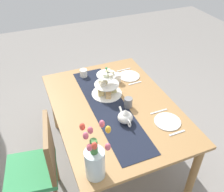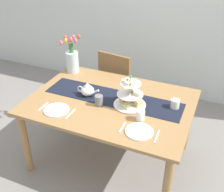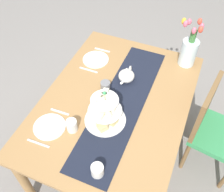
{
  "view_description": "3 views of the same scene",
  "coord_description": "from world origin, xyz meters",
  "px_view_note": "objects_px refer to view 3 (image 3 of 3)",
  "views": [
    {
      "loc": [
        -1.65,
        0.69,
        2.22
      ],
      "look_at": [
        0.03,
        0.01,
        0.83
      ],
      "focal_mm": 39.77,
      "sensor_mm": 36.0,
      "label": 1
    },
    {
      "loc": [
        0.88,
        -2.02,
        2.12
      ],
      "look_at": [
        0.03,
        -0.03,
        0.8
      ],
      "focal_mm": 44.04,
      "sensor_mm": 36.0,
      "label": 2
    },
    {
      "loc": [
        1.2,
        0.47,
        2.28
      ],
      "look_at": [
        0.01,
        -0.02,
        0.8
      ],
      "focal_mm": 42.04,
      "sensor_mm": 36.0,
      "label": 3
    }
  ],
  "objects_px": {
    "knife_left": "(89,70)",
    "mug_white_text": "(72,126)",
    "dinner_plate_left": "(96,59)",
    "tulip_vase": "(189,49)",
    "teapot": "(127,75)",
    "knife_right": "(38,143)",
    "mug_grey": "(105,87)",
    "fork_right": "(60,112)",
    "dinner_plate_right": "(50,127)",
    "dining_table": "(115,109)",
    "chair_left": "(213,127)",
    "tiered_cake_stand": "(105,113)",
    "fork_left": "(102,50)",
    "cream_jug": "(97,170)"
  },
  "relations": [
    {
      "from": "knife_left",
      "to": "mug_white_text",
      "type": "relative_size",
      "value": 1.79
    },
    {
      "from": "dinner_plate_left",
      "to": "knife_left",
      "type": "bearing_deg",
      "value": 0.0
    },
    {
      "from": "tulip_vase",
      "to": "teapot",
      "type": "bearing_deg",
      "value": -45.36
    },
    {
      "from": "knife_right",
      "to": "mug_grey",
      "type": "distance_m",
      "value": 0.66
    },
    {
      "from": "teapot",
      "to": "fork_right",
      "type": "bearing_deg",
      "value": -34.41
    },
    {
      "from": "dinner_plate_right",
      "to": "mug_white_text",
      "type": "distance_m",
      "value": 0.17
    },
    {
      "from": "dining_table",
      "to": "dinner_plate_left",
      "type": "xyz_separation_m",
      "value": [
        -0.38,
        -0.34,
        0.1
      ]
    },
    {
      "from": "chair_left",
      "to": "mug_white_text",
      "type": "relative_size",
      "value": 9.58
    },
    {
      "from": "knife_left",
      "to": "dinner_plate_right",
      "type": "bearing_deg",
      "value": 0.0
    },
    {
      "from": "tulip_vase",
      "to": "knife_left",
      "type": "xyz_separation_m",
      "value": [
        0.41,
        -0.75,
        -0.15
      ]
    },
    {
      "from": "tiered_cake_stand",
      "to": "knife_right",
      "type": "height_order",
      "value": "tiered_cake_stand"
    },
    {
      "from": "tiered_cake_stand",
      "to": "fork_left",
      "type": "height_order",
      "value": "tiered_cake_stand"
    },
    {
      "from": "dinner_plate_right",
      "to": "fork_right",
      "type": "relative_size",
      "value": 1.53
    },
    {
      "from": "dinner_plate_left",
      "to": "fork_left",
      "type": "relative_size",
      "value": 1.53
    },
    {
      "from": "fork_left",
      "to": "mug_white_text",
      "type": "bearing_deg",
      "value": 10.31
    },
    {
      "from": "knife_left",
      "to": "knife_right",
      "type": "xyz_separation_m",
      "value": [
        0.78,
        0.0,
        0.0
      ]
    },
    {
      "from": "dining_table",
      "to": "tiered_cake_stand",
      "type": "height_order",
      "value": "tiered_cake_stand"
    },
    {
      "from": "dinner_plate_right",
      "to": "mug_grey",
      "type": "distance_m",
      "value": 0.52
    },
    {
      "from": "tulip_vase",
      "to": "knife_right",
      "type": "relative_size",
      "value": 2.59
    },
    {
      "from": "mug_grey",
      "to": "fork_left",
      "type": "bearing_deg",
      "value": -153.25
    },
    {
      "from": "tulip_vase",
      "to": "dinner_plate_right",
      "type": "relative_size",
      "value": 1.91
    },
    {
      "from": "cream_jug",
      "to": "dinner_plate_left",
      "type": "distance_m",
      "value": 1.07
    },
    {
      "from": "tiered_cake_stand",
      "to": "dinner_plate_left",
      "type": "height_order",
      "value": "tiered_cake_stand"
    },
    {
      "from": "tulip_vase",
      "to": "fork_right",
      "type": "relative_size",
      "value": 2.93
    },
    {
      "from": "chair_left",
      "to": "mug_white_text",
      "type": "bearing_deg",
      "value": -58.72
    },
    {
      "from": "knife_left",
      "to": "mug_white_text",
      "type": "distance_m",
      "value": 0.61
    },
    {
      "from": "dining_table",
      "to": "chair_left",
      "type": "relative_size",
      "value": 1.68
    },
    {
      "from": "tulip_vase",
      "to": "cream_jug",
      "type": "distance_m",
      "value": 1.27
    },
    {
      "from": "knife_left",
      "to": "dinner_plate_right",
      "type": "xyz_separation_m",
      "value": [
        0.63,
        0.0,
        0.0
      ]
    },
    {
      "from": "dinner_plate_left",
      "to": "mug_grey",
      "type": "height_order",
      "value": "mug_grey"
    },
    {
      "from": "chair_left",
      "to": "knife_right",
      "type": "distance_m",
      "value": 1.38
    },
    {
      "from": "knife_left",
      "to": "mug_grey",
      "type": "distance_m",
      "value": 0.29
    },
    {
      "from": "mug_white_text",
      "to": "dining_table",
      "type": "bearing_deg",
      "value": 152.92
    },
    {
      "from": "cream_jug",
      "to": "fork_right",
      "type": "distance_m",
      "value": 0.57
    },
    {
      "from": "mug_grey",
      "to": "tiered_cake_stand",
      "type": "bearing_deg",
      "value": 23.36
    },
    {
      "from": "mug_grey",
      "to": "knife_right",
      "type": "bearing_deg",
      "value": -20.61
    },
    {
      "from": "knife_left",
      "to": "tiered_cake_stand",
      "type": "bearing_deg",
      "value": 38.61
    },
    {
      "from": "dining_table",
      "to": "chair_left",
      "type": "xyz_separation_m",
      "value": [
        -0.23,
        0.77,
        -0.13
      ]
    },
    {
      "from": "mug_white_text",
      "to": "tiered_cake_stand",
      "type": "bearing_deg",
      "value": 130.61
    },
    {
      "from": "fork_left",
      "to": "dinner_plate_right",
      "type": "relative_size",
      "value": 0.65
    },
    {
      "from": "tiered_cake_stand",
      "to": "dinner_plate_left",
      "type": "xyz_separation_m",
      "value": [
        -0.58,
        -0.34,
        -0.09
      ]
    },
    {
      "from": "dining_table",
      "to": "fork_right",
      "type": "bearing_deg",
      "value": -53.28
    },
    {
      "from": "teapot",
      "to": "mug_grey",
      "type": "xyz_separation_m",
      "value": [
        0.18,
        -0.11,
        -0.01
      ]
    },
    {
      "from": "teapot",
      "to": "fork_right",
      "type": "relative_size",
      "value": 1.59
    },
    {
      "from": "cream_jug",
      "to": "fork_right",
      "type": "bearing_deg",
      "value": -125.72
    },
    {
      "from": "dinner_plate_left",
      "to": "dinner_plate_right",
      "type": "distance_m",
      "value": 0.78
    },
    {
      "from": "cream_jug",
      "to": "mug_grey",
      "type": "relative_size",
      "value": 0.89
    },
    {
      "from": "cream_jug",
      "to": "knife_right",
      "type": "bearing_deg",
      "value": -95.03
    },
    {
      "from": "dinner_plate_right",
      "to": "knife_right",
      "type": "bearing_deg",
      "value": 0.0
    },
    {
      "from": "tiered_cake_stand",
      "to": "dinner_plate_right",
      "type": "xyz_separation_m",
      "value": [
        0.2,
        -0.34,
        -0.09
      ]
    }
  ]
}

